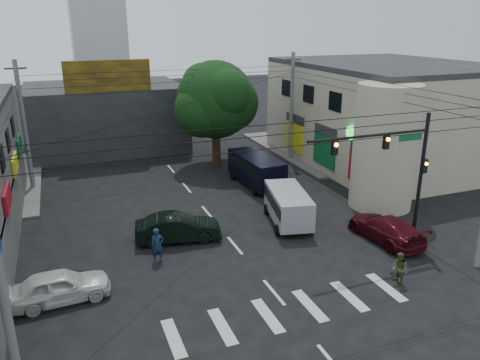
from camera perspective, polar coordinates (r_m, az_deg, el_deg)
ground at (r=24.15m, az=1.07°, el=-9.99°), size 160.00×160.00×0.00m
sidewalk_far_right at (r=47.17m, az=13.10°, el=4.15°), size 16.00×16.00×0.15m
building_right at (r=42.42m, az=17.27°, el=7.62°), size 14.00×18.00×8.00m
corner_column at (r=31.27m, az=17.22°, el=3.84°), size 4.00×4.00×8.00m
building_far at (r=46.54m, az=-16.02°, el=7.41°), size 14.00×10.00×6.00m
billboard at (r=41.08m, az=-15.83°, el=12.08°), size 7.00×0.30×2.60m
street_tree at (r=38.99m, az=-3.00°, el=9.71°), size 6.40×6.40×8.70m
traffic_gantry at (r=25.38m, az=18.63°, el=2.26°), size 7.10×0.35×7.20m
utility_pole_far_left at (r=36.31m, az=-24.81°, el=5.92°), size 0.32×0.32×9.20m
utility_pole_far_right at (r=40.73m, az=6.28°, el=8.77°), size 0.32×0.32×9.20m
dark_sedan at (r=26.25m, az=-7.56°, el=-5.80°), size 3.33×5.28×1.54m
white_compact at (r=22.22m, az=-21.12°, el=-12.00°), size 2.22×4.46×1.45m
maroon_sedan at (r=27.34m, az=17.34°, el=-5.65°), size 2.71×5.19×1.42m
silver_minivan at (r=28.27m, az=5.87°, el=-3.34°), size 5.60×4.05×2.04m
navy_van at (r=34.57m, az=2.00°, el=1.12°), size 5.86×2.73×2.25m
traffic_officer at (r=24.17m, az=-10.03°, el=-7.86°), size 0.72×0.52×1.80m
pedestrian_olive at (r=23.19m, az=18.85°, el=-10.20°), size 0.81×0.65×1.57m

